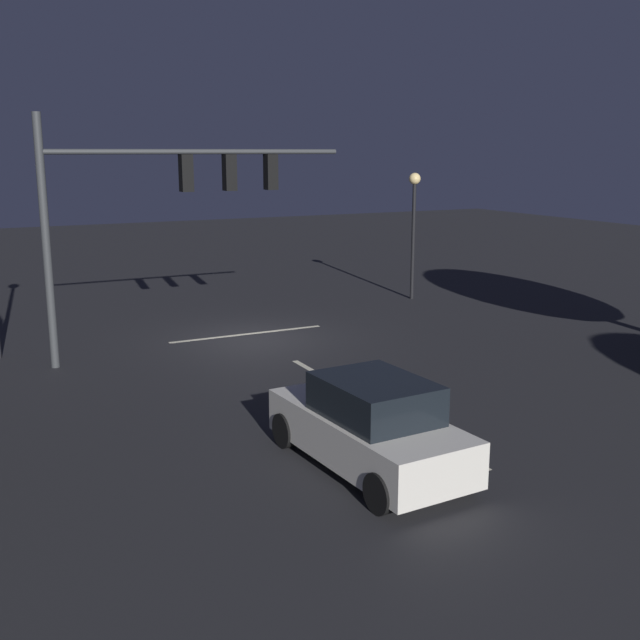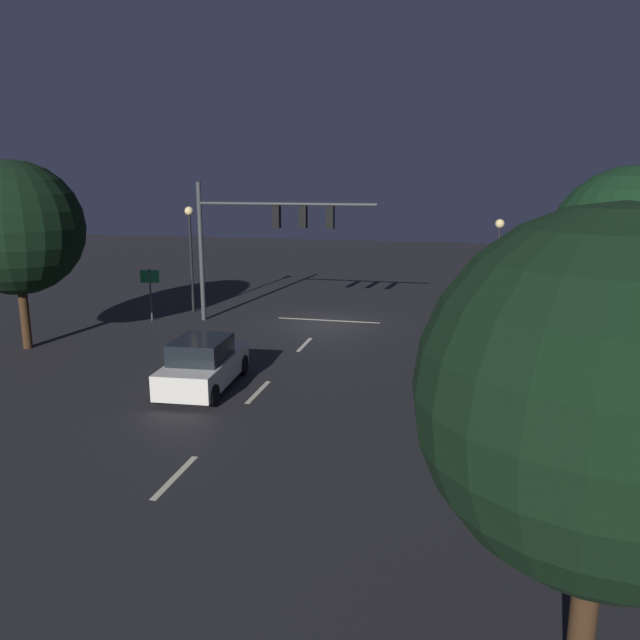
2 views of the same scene
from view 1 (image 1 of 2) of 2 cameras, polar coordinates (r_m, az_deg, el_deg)
The scene contains 7 objects.
ground_plane at distance 23.43m, azimuth -4.88°, elevation -1.35°, with size 80.00×80.00×0.00m, color #232326.
traffic_signal_assembly at distance 21.33m, azimuth -11.62°, elevation 9.28°, with size 8.44×0.47×6.53m.
lane_dash_far at distance 19.89m, azimuth -0.54°, elevation -3.80°, with size 2.20×0.16×0.01m, color beige.
lane_dash_mid at distance 15.04m, azimuth 9.77°, elevation -9.48°, with size 2.20×0.16×0.01m, color beige.
stop_bar at distance 23.97m, azimuth -5.42°, elevation -1.04°, with size 5.00×0.16×0.01m, color beige.
car_approaching at distance 13.76m, azimuth 3.72°, elevation -7.88°, with size 2.13×4.46×1.70m.
street_lamp_left_kerb at distance 29.36m, azimuth 7.00°, elevation 8.07°, with size 0.44×0.44×4.79m.
Camera 1 is at (8.45, 21.13, 5.58)m, focal length 43.00 mm.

